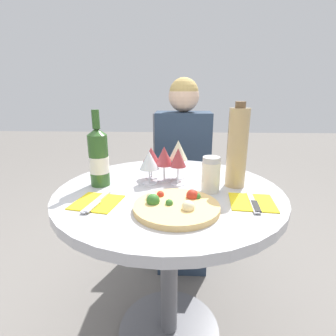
{
  "coord_description": "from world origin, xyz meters",
  "views": [
    {
      "loc": [
        0.04,
        -0.97,
        1.11
      ],
      "look_at": [
        -0.0,
        -0.05,
        0.83
      ],
      "focal_mm": 28.0,
      "sensor_mm": 36.0,
      "label": 1
    }
  ],
  "objects_px": {
    "wine_bottle": "(99,158)",
    "tall_carafe": "(237,148)",
    "dining_table": "(169,223)",
    "seated_diner": "(183,181)",
    "pizza_large": "(176,206)",
    "chair_behind_diner": "(182,185)"
  },
  "relations": [
    {
      "from": "wine_bottle",
      "to": "tall_carafe",
      "type": "xyz_separation_m",
      "value": [
        0.55,
        0.01,
        0.04
      ]
    },
    {
      "from": "chair_behind_diner",
      "to": "wine_bottle",
      "type": "relative_size",
      "value": 3.1
    },
    {
      "from": "wine_bottle",
      "to": "seated_diner",
      "type": "bearing_deg",
      "value": 60.36
    },
    {
      "from": "chair_behind_diner",
      "to": "wine_bottle",
      "type": "height_order",
      "value": "wine_bottle"
    },
    {
      "from": "wine_bottle",
      "to": "tall_carafe",
      "type": "distance_m",
      "value": 0.55
    },
    {
      "from": "chair_behind_diner",
      "to": "pizza_large",
      "type": "bearing_deg",
      "value": 87.96
    },
    {
      "from": "dining_table",
      "to": "tall_carafe",
      "type": "height_order",
      "value": "tall_carafe"
    },
    {
      "from": "chair_behind_diner",
      "to": "pizza_large",
      "type": "distance_m",
      "value": 1.02
    },
    {
      "from": "seated_diner",
      "to": "tall_carafe",
      "type": "xyz_separation_m",
      "value": [
        0.2,
        -0.6,
        0.36
      ]
    },
    {
      "from": "chair_behind_diner",
      "to": "pizza_large",
      "type": "height_order",
      "value": "chair_behind_diner"
    },
    {
      "from": "chair_behind_diner",
      "to": "seated_diner",
      "type": "height_order",
      "value": "seated_diner"
    },
    {
      "from": "chair_behind_diner",
      "to": "dining_table",
      "type": "bearing_deg",
      "value": 85.44
    },
    {
      "from": "tall_carafe",
      "to": "pizza_large",
      "type": "bearing_deg",
      "value": -135.45
    },
    {
      "from": "chair_behind_diner",
      "to": "seated_diner",
      "type": "bearing_deg",
      "value": 90.0
    },
    {
      "from": "pizza_large",
      "to": "seated_diner",
      "type": "bearing_deg",
      "value": 87.59
    },
    {
      "from": "dining_table",
      "to": "seated_diner",
      "type": "distance_m",
      "value": 0.65
    },
    {
      "from": "seated_diner",
      "to": "pizza_large",
      "type": "xyz_separation_m",
      "value": [
        -0.03,
        -0.83,
        0.21
      ]
    },
    {
      "from": "dining_table",
      "to": "wine_bottle",
      "type": "relative_size",
      "value": 2.91
    },
    {
      "from": "seated_diner",
      "to": "pizza_large",
      "type": "distance_m",
      "value": 0.86
    },
    {
      "from": "pizza_large",
      "to": "wine_bottle",
      "type": "distance_m",
      "value": 0.4
    },
    {
      "from": "chair_behind_diner",
      "to": "tall_carafe",
      "type": "height_order",
      "value": "tall_carafe"
    },
    {
      "from": "seated_diner",
      "to": "wine_bottle",
      "type": "relative_size",
      "value": 3.87
    }
  ]
}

